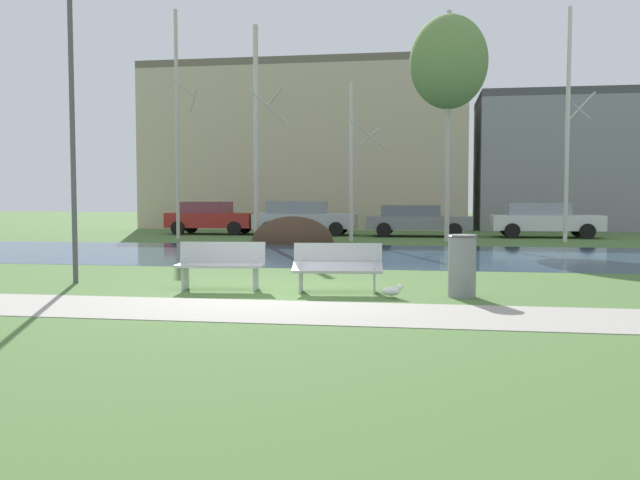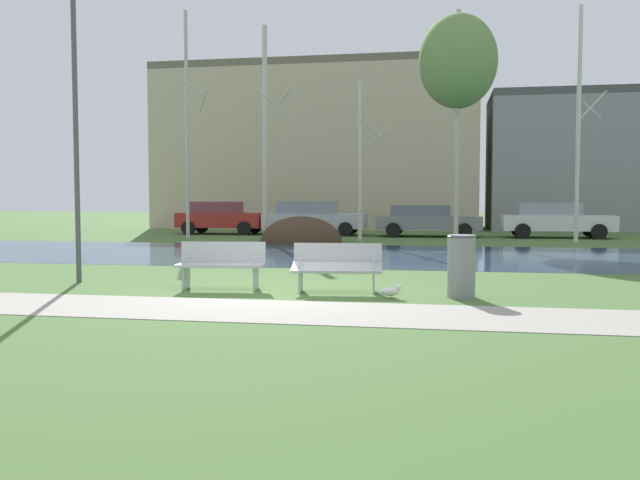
# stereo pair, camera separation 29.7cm
# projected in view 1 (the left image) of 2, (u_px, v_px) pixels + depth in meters

# --- Properties ---
(ground_plane) EXTENTS (120.00, 120.00, 0.00)m
(ground_plane) POSITION_uv_depth(u_px,v_px,m) (343.00, 251.00, 21.62)
(ground_plane) COLOR #476B33
(paved_path_strip) EXTENTS (60.00, 2.03, 0.01)m
(paved_path_strip) POSITION_uv_depth(u_px,v_px,m) (247.00, 310.00, 10.13)
(paved_path_strip) COLOR #9E998E
(paved_path_strip) RESTS_ON ground
(river_band) EXTENTS (80.00, 8.37, 0.01)m
(river_band) POSITION_uv_depth(u_px,v_px,m) (337.00, 254.00, 20.31)
(river_band) COLOR #33516B
(river_band) RESTS_ON ground
(soil_mound) EXTENTS (3.14, 3.38, 1.99)m
(soil_mound) POSITION_uv_depth(u_px,v_px,m) (293.00, 242.00, 26.10)
(soil_mound) COLOR #423021
(soil_mound) RESTS_ON ground
(bench_left) EXTENTS (1.65, 0.72, 0.87)m
(bench_left) POSITION_uv_depth(u_px,v_px,m) (221.00, 264.00, 12.47)
(bench_left) COLOR #B2B5B7
(bench_left) RESTS_ON ground
(bench_right) EXTENTS (1.65, 0.72, 0.87)m
(bench_right) POSITION_uv_depth(u_px,v_px,m) (338.00, 266.00, 12.13)
(bench_right) COLOR #B2B5B7
(bench_right) RESTS_ON ground
(trash_bin) EXTENTS (0.50, 0.50, 1.06)m
(trash_bin) POSITION_uv_depth(u_px,v_px,m) (462.00, 265.00, 11.51)
(trash_bin) COLOR gray
(trash_bin) RESTS_ON ground
(seagull) EXTENTS (0.39, 0.15, 0.24)m
(seagull) POSITION_uv_depth(u_px,v_px,m) (392.00, 291.00, 11.37)
(seagull) COLOR white
(seagull) RESTS_ON ground
(streetlamp) EXTENTS (0.32, 0.32, 6.11)m
(streetlamp) POSITION_uv_depth(u_px,v_px,m) (71.00, 80.00, 13.22)
(streetlamp) COLOR #4C4C51
(streetlamp) RESTS_ON ground
(birch_far_left) EXTENTS (1.05, 1.89, 9.46)m
(birch_far_left) POSITION_uv_depth(u_px,v_px,m) (177.00, 124.00, 28.13)
(birch_far_left) COLOR #BCB7A8
(birch_far_left) RESTS_ON ground
(birch_left) EXTENTS (1.35, 2.38, 8.56)m
(birch_left) POSITION_uv_depth(u_px,v_px,m) (257.00, 132.00, 27.07)
(birch_left) COLOR beige
(birch_left) RESTS_ON ground
(birch_center_left) EXTENTS (1.46, 2.50, 6.19)m
(birch_center_left) POSITION_uv_depth(u_px,v_px,m) (352.00, 160.00, 26.44)
(birch_center_left) COLOR beige
(birch_center_left) RESTS_ON ground
(birch_center) EXTENTS (2.99, 2.99, 8.88)m
(birch_center) POSITION_uv_depth(u_px,v_px,m) (449.00, 63.00, 26.03)
(birch_center) COLOR #BCB7A8
(birch_center) RESTS_ON ground
(birch_center_right) EXTENTS (1.09, 1.81, 8.99)m
(birch_center_right) POSITION_uv_depth(u_px,v_px,m) (568.00, 125.00, 26.03)
(birch_center_right) COLOR beige
(birch_center_right) RESTS_ON ground
(parked_van_nearest_red) EXTENTS (4.08, 2.01, 1.53)m
(parked_van_nearest_red) POSITION_uv_depth(u_px,v_px,m) (210.00, 217.00, 31.94)
(parked_van_nearest_red) COLOR maroon
(parked_van_nearest_red) RESTS_ON ground
(parked_sedan_second_silver) EXTENTS (4.68, 2.01, 1.55)m
(parked_sedan_second_silver) POSITION_uv_depth(u_px,v_px,m) (303.00, 217.00, 31.15)
(parked_sedan_second_silver) COLOR #B2B5BC
(parked_sedan_second_silver) RESTS_ON ground
(parked_hatch_third_grey) EXTENTS (4.55, 2.12, 1.39)m
(parked_hatch_third_grey) POSITION_uv_depth(u_px,v_px,m) (417.00, 220.00, 30.00)
(parked_hatch_third_grey) COLOR slate
(parked_hatch_third_grey) RESTS_ON ground
(parked_wagon_fourth_white) EXTENTS (4.58, 1.96, 1.49)m
(parked_wagon_fourth_white) POSITION_uv_depth(u_px,v_px,m) (544.00, 219.00, 29.13)
(parked_wagon_fourth_white) COLOR silver
(parked_wagon_fourth_white) RESTS_ON ground
(building_beige_block) EXTENTS (17.99, 7.43, 9.22)m
(building_beige_block) POSITION_uv_depth(u_px,v_px,m) (308.00, 148.00, 39.62)
(building_beige_block) COLOR #BCAD8E
(building_beige_block) RESTS_ON ground
(building_grey_warehouse) EXTENTS (13.90, 6.30, 7.24)m
(building_grey_warehouse) POSITION_uv_depth(u_px,v_px,m) (609.00, 162.00, 36.43)
(building_grey_warehouse) COLOR gray
(building_grey_warehouse) RESTS_ON ground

